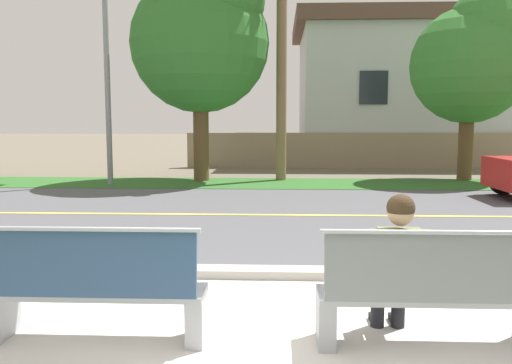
# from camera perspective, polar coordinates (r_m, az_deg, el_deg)

# --- Properties ---
(ground_plane) EXTENTS (140.00, 140.00, 0.00)m
(ground_plane) POSITION_cam_1_polar(r_m,az_deg,el_deg) (11.81, 1.78, -2.35)
(ground_plane) COLOR #665B4C
(sidewalk_pavement) EXTENTS (44.00, 3.60, 0.01)m
(sidewalk_pavement) POSITION_cam_1_polar(r_m,az_deg,el_deg) (4.45, 0.50, -17.48)
(sidewalk_pavement) COLOR beige
(sidewalk_pavement) RESTS_ON ground_plane
(curb_edge) EXTENTS (44.00, 0.30, 0.11)m
(curb_edge) POSITION_cam_1_polar(r_m,az_deg,el_deg) (6.27, 1.13, -9.81)
(curb_edge) COLOR #ADA89E
(curb_edge) RESTS_ON ground_plane
(street_asphalt) EXTENTS (52.00, 8.00, 0.01)m
(street_asphalt) POSITION_cam_1_polar(r_m,az_deg,el_deg) (10.33, 1.68, -3.61)
(street_asphalt) COLOR #515156
(street_asphalt) RESTS_ON ground_plane
(road_centre_line) EXTENTS (48.00, 0.14, 0.01)m
(road_centre_line) POSITION_cam_1_polar(r_m,az_deg,el_deg) (10.33, 1.68, -3.58)
(road_centre_line) COLOR #E0CC4C
(road_centre_line) RESTS_ON ground_plane
(far_verge_grass) EXTENTS (48.00, 2.80, 0.02)m
(far_verge_grass) POSITION_cam_1_polar(r_m,az_deg,el_deg) (15.64, 1.96, -0.14)
(far_verge_grass) COLOR #2D6026
(far_verge_grass) RESTS_ON ground_plane
(bench_left) EXTENTS (1.79, 0.48, 1.01)m
(bench_left) POSITION_cam_1_polar(r_m,az_deg,el_deg) (4.56, -17.09, -11.16)
(bench_left) COLOR #9EA0A8
(bench_left) RESTS_ON ground_plane
(bench_right) EXTENTS (1.79, 0.48, 1.01)m
(bench_right) POSITION_cam_1_polar(r_m,az_deg,el_deg) (4.48, 18.49, -11.55)
(bench_right) COLOR #9EA0A8
(bench_right) RESTS_ON ground_plane
(seated_person_olive) EXTENTS (0.52, 0.68, 1.25)m
(seated_person_olive) POSITION_cam_1_polar(r_m,az_deg,el_deg) (4.52, 14.97, -8.35)
(seated_person_olive) COLOR black
(seated_person_olive) RESTS_ON ground_plane
(streetlamp) EXTENTS (0.24, 2.10, 6.67)m
(streetlamp) POSITION_cam_1_polar(r_m,az_deg,el_deg) (16.25, -15.66, 13.40)
(streetlamp) COLOR gray
(streetlamp) RESTS_ON ground_plane
(shade_tree_left) EXTENTS (4.19, 4.19, 6.92)m
(shade_tree_left) POSITION_cam_1_polar(r_m,az_deg,el_deg) (16.50, -5.67, 15.81)
(shade_tree_left) COLOR brown
(shade_tree_left) RESTS_ON ground_plane
(shade_tree_centre) EXTENTS (3.55, 3.55, 5.86)m
(shade_tree_centre) POSITION_cam_1_polar(r_m,az_deg,el_deg) (17.79, 22.55, 12.44)
(shade_tree_centre) COLOR brown
(shade_tree_centre) RESTS_ON ground_plane
(garden_wall) EXTENTS (13.00, 0.36, 1.40)m
(garden_wall) POSITION_cam_1_polar(r_m,az_deg,el_deg) (21.22, 10.22, 3.38)
(garden_wall) COLOR gray
(garden_wall) RESTS_ON ground_plane
(house_across_street) EXTENTS (10.35, 6.91, 6.34)m
(house_across_street) POSITION_cam_1_polar(r_m,az_deg,el_deg) (24.93, 16.26, 9.46)
(house_across_street) COLOR #B7BCC1
(house_across_street) RESTS_ON ground_plane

